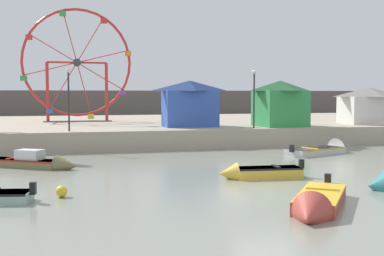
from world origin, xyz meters
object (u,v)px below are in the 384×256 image
motorboat_mustard_yellow (256,172)px  motorboat_pale_grey (327,150)px  motorboat_faded_red (317,204)px  carnival_booth_white_ticket (369,105)px  promenade_lamp_near (254,91)px  mooring_buoy_orange (62,191)px  ferris_wheel_red_frame (77,65)px  carnival_booth_green_kiosk (280,103)px  carnival_booth_blue_tent (190,103)px  promenade_lamp_far (69,90)px  motorboat_olive_wood (35,162)px

motorboat_mustard_yellow → motorboat_pale_grey: (7.99, 7.82, -0.05)m
motorboat_faded_red → carnival_booth_white_ticket: bearing=179.0°
promenade_lamp_near → mooring_buoy_orange: (-13.52, -14.95, -3.91)m
promenade_lamp_near → motorboat_pale_grey: bearing=-58.3°
motorboat_faded_red → ferris_wheel_red_frame: 32.56m
motorboat_faded_red → promenade_lamp_near: promenade_lamp_near is taller
motorboat_mustard_yellow → carnival_booth_white_ticket: (16.29, 15.61, 2.69)m
motorboat_pale_grey → mooring_buoy_orange: size_ratio=12.44×
carnival_booth_white_ticket → promenade_lamp_near: promenade_lamp_near is taller
carnival_booth_green_kiosk → mooring_buoy_orange: (-16.25, -16.38, -2.99)m
carnival_booth_blue_tent → promenade_lamp_far: 9.48m
motorboat_olive_wood → carnival_booth_blue_tent: bearing=74.8°
motorboat_mustard_yellow → motorboat_olive_wood: size_ratio=0.76×
carnival_booth_white_ticket → promenade_lamp_far: size_ratio=1.17×
motorboat_olive_wood → carnival_booth_white_ticket: carnival_booth_white_ticket is taller
mooring_buoy_orange → carnival_booth_green_kiosk: bearing=45.2°
motorboat_pale_grey → ferris_wheel_red_frame: (-15.55, 16.86, 6.27)m
motorboat_pale_grey → motorboat_faded_red: (-8.43, -14.29, 0.02)m
motorboat_mustard_yellow → promenade_lamp_far: promenade_lamp_far is taller
motorboat_pale_grey → promenade_lamp_far: 17.56m
promenade_lamp_far → mooring_buoy_orange: bearing=-91.2°
promenade_lamp_far → carnival_booth_white_ticket: bearing=6.1°
ferris_wheel_red_frame → carnival_booth_white_ticket: size_ratio=2.05×
promenade_lamp_far → mooring_buoy_orange: 15.55m
motorboat_pale_grey → mooring_buoy_orange: bearing=-171.1°
motorboat_faded_red → mooring_buoy_orange: 9.31m
motorboat_olive_wood → promenade_lamp_far: 8.31m
motorboat_mustard_yellow → carnival_booth_blue_tent: bearing=-87.7°
ferris_wheel_red_frame → carnival_booth_white_ticket: 25.75m
motorboat_faded_red → promenade_lamp_far: 21.34m
motorboat_olive_wood → carnival_booth_blue_tent: (10.79, 9.86, 2.91)m
carnival_booth_blue_tent → promenade_lamp_far: size_ratio=1.04×
mooring_buoy_orange → promenade_lamp_near: bearing=47.9°
motorboat_mustard_yellow → ferris_wheel_red_frame: (-7.56, 24.68, 6.22)m
ferris_wheel_red_frame → carnival_booth_blue_tent: ferris_wheel_red_frame is taller
carnival_booth_white_ticket → promenade_lamp_far: (-24.62, -2.64, 1.15)m
carnival_booth_blue_tent → mooring_buoy_orange: (-9.36, -17.74, -2.99)m
carnival_booth_blue_tent → carnival_booth_white_ticket: (15.58, -0.05, -0.24)m
motorboat_faded_red → carnival_booth_white_ticket: size_ratio=0.99×
motorboat_olive_wood → carnival_booth_blue_tent: size_ratio=1.21×
carnival_booth_white_ticket → mooring_buoy_orange: size_ratio=11.33×
motorboat_pale_grey → carnival_booth_white_ticket: 11.71m
carnival_booth_blue_tent → carnival_booth_white_ticket: carnival_booth_blue_tent is taller
motorboat_pale_grey → promenade_lamp_far: bearing=140.6°
promenade_lamp_near → mooring_buoy_orange: bearing=-132.1°
mooring_buoy_orange → motorboat_mustard_yellow: bearing=13.5°
motorboat_mustard_yellow → promenade_lamp_near: (4.88, 12.87, 3.85)m
motorboat_olive_wood → promenade_lamp_near: bearing=57.6°
motorboat_olive_wood → motorboat_faded_red: motorboat_olive_wood is taller
ferris_wheel_red_frame → mooring_buoy_orange: bearing=-92.3°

